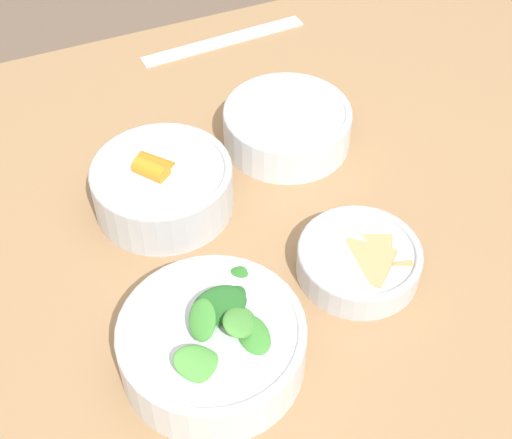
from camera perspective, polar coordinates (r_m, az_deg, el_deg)
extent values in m
cube|color=#99724C|center=(0.89, 1.38, -1.82)|extent=(1.33, 1.01, 0.03)
cube|color=olive|center=(1.66, 13.91, 6.50)|extent=(0.06, 0.06, 0.72)
cylinder|color=silver|center=(0.90, -7.45, 2.54)|extent=(0.18, 0.18, 0.06)
torus|color=silver|center=(0.88, -7.64, 3.96)|extent=(0.18, 0.18, 0.01)
cylinder|color=orange|center=(0.86, -8.76, 1.56)|extent=(0.06, 0.04, 0.02)
cylinder|color=orange|center=(0.89, -7.58, 3.27)|extent=(0.05, 0.03, 0.02)
cylinder|color=orange|center=(0.88, -6.78, 2.85)|extent=(0.02, 0.04, 0.02)
cylinder|color=orange|center=(0.88, -8.54, 2.97)|extent=(0.03, 0.06, 0.02)
cylinder|color=orange|center=(0.89, -5.53, 4.03)|extent=(0.05, 0.03, 0.02)
cylinder|color=orange|center=(0.87, -8.38, 3.96)|extent=(0.04, 0.05, 0.02)
cylinder|color=orange|center=(0.89, -8.00, 4.48)|extent=(0.04, 0.05, 0.02)
cylinder|color=silver|center=(0.74, -3.51, -10.03)|extent=(0.19, 0.19, 0.06)
torus|color=silver|center=(0.72, -3.62, -8.77)|extent=(0.19, 0.19, 0.01)
ellipsoid|color=#4C933D|center=(0.69, -4.57, -11.46)|extent=(0.07, 0.05, 0.05)
ellipsoid|color=#235B23|center=(0.74, -2.06, -6.41)|extent=(0.04, 0.03, 0.03)
ellipsoid|color=#235B23|center=(0.72, -2.94, -6.88)|extent=(0.06, 0.04, 0.04)
ellipsoid|color=#4C933D|center=(0.71, -1.29, -8.20)|extent=(0.06, 0.06, 0.04)
ellipsoid|color=#3D8433|center=(0.71, -0.19, -9.22)|extent=(0.03, 0.05, 0.01)
ellipsoid|color=#2D7028|center=(0.76, -1.87, -5.12)|extent=(0.05, 0.04, 0.03)
ellipsoid|color=#3D8433|center=(0.70, -4.32, -8.00)|extent=(0.04, 0.05, 0.03)
cylinder|color=silver|center=(0.99, 2.49, 7.39)|extent=(0.17, 0.17, 0.05)
torus|color=silver|center=(0.97, 2.54, 8.59)|extent=(0.17, 0.17, 0.01)
cylinder|color=brown|center=(0.99, 2.47, 7.03)|extent=(0.16, 0.16, 0.03)
ellipsoid|color=#8E5B3D|center=(1.01, 5.58, 9.32)|extent=(0.01, 0.01, 0.01)
ellipsoid|color=#AD7551|center=(0.94, 1.40, 6.04)|extent=(0.01, 0.01, 0.01)
ellipsoid|color=#AD7551|center=(0.98, 0.45, 8.24)|extent=(0.01, 0.01, 0.01)
ellipsoid|color=#A36B4C|center=(0.99, 0.10, 8.81)|extent=(0.01, 0.01, 0.01)
ellipsoid|color=#A36B4C|center=(1.01, 2.32, 9.27)|extent=(0.01, 0.01, 0.01)
ellipsoid|color=#A36B4C|center=(0.98, 4.19, 8.06)|extent=(0.01, 0.01, 0.01)
ellipsoid|color=#A36B4C|center=(1.03, 1.54, 10.33)|extent=(0.01, 0.01, 0.01)
ellipsoid|color=#8E5B3D|center=(0.93, 1.99, 5.61)|extent=(0.01, 0.01, 0.01)
ellipsoid|color=#8E5B3D|center=(1.01, 5.68, 9.46)|extent=(0.01, 0.01, 0.01)
ellipsoid|color=#A36B4C|center=(0.98, -0.61, 7.81)|extent=(0.01, 0.01, 0.01)
ellipsoid|color=#AD7551|center=(0.92, 1.98, 5.42)|extent=(0.01, 0.01, 0.01)
cylinder|color=#E0A88E|center=(0.96, 2.99, 7.53)|extent=(0.03, 0.03, 0.01)
cylinder|color=beige|center=(0.94, 3.73, 6.70)|extent=(0.03, 0.03, 0.01)
cylinder|color=silver|center=(0.83, 8.20, -3.34)|extent=(0.14, 0.14, 0.03)
torus|color=silver|center=(0.82, 8.33, -2.56)|extent=(0.14, 0.14, 0.01)
cube|color=tan|center=(0.81, 6.96, -4.68)|extent=(0.06, 0.05, 0.02)
cube|color=tan|center=(0.84, 10.42, -2.50)|extent=(0.07, 0.07, 0.02)
cube|color=tan|center=(0.83, 9.12, -2.53)|extent=(0.06, 0.06, 0.03)
cube|color=tan|center=(0.81, 8.63, -3.47)|extent=(0.08, 0.08, 0.03)
cube|color=silver|center=(1.20, -2.58, 14.09)|extent=(0.28, 0.04, 0.00)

